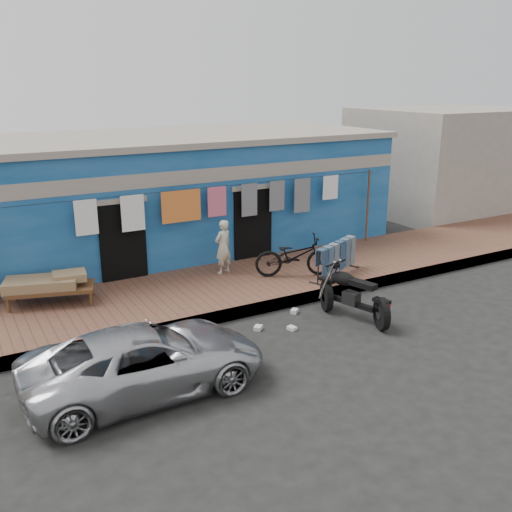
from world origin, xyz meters
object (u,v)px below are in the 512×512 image
at_px(seated_person, 223,247).
at_px(jeans_rack, 336,258).
at_px(motorcycle, 354,294).
at_px(car, 146,360).
at_px(charpoy, 51,290).
at_px(bicycle, 294,252).

bearing_deg(seated_person, jeans_rack, 127.88).
relative_size(motorcycle, jeans_rack, 1.06).
relative_size(car, charpoy, 1.95).
height_order(car, bicycle, bicycle).
bearing_deg(car, seated_person, -40.42).
xyz_separation_m(bicycle, motorcycle, (-0.06, -2.34, -0.29)).
bearing_deg(bicycle, jeans_rack, -94.34).
height_order(motorcycle, charpoy, motorcycle).
height_order(seated_person, jeans_rack, seated_person).
relative_size(car, jeans_rack, 2.24).
relative_size(seated_person, charpoy, 0.66).
xyz_separation_m(bicycle, jeans_rack, (0.89, -0.47, -0.19)).
distance_m(bicycle, charpoy, 5.58).
xyz_separation_m(seated_person, charpoy, (-4.07, -0.00, -0.36)).
relative_size(car, motorcycle, 2.11).
height_order(bicycle, jeans_rack, bicycle).
height_order(car, motorcycle, motorcycle).
xyz_separation_m(car, motorcycle, (4.71, 0.64, 0.02)).
height_order(bicycle, charpoy, bicycle).
distance_m(car, charpoy, 4.07).
bearing_deg(motorcycle, bicycle, 73.23).
bearing_deg(bicycle, charpoy, 102.69).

